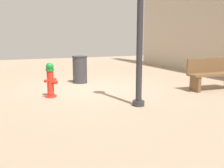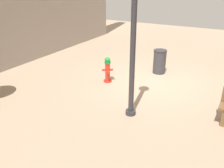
{
  "view_description": "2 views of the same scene",
  "coord_description": "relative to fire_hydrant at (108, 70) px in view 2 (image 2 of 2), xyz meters",
  "views": [
    {
      "loc": [
        2.5,
        7.69,
        1.59
      ],
      "look_at": [
        0.25,
        2.41,
        0.55
      ],
      "focal_mm": 42.02,
      "sensor_mm": 36.0,
      "label": 1
    },
    {
      "loc": [
        -2.81,
        7.86,
        3.47
      ],
      "look_at": [
        0.63,
        1.7,
        0.4
      ],
      "focal_mm": 39.1,
      "sensor_mm": 36.0,
      "label": 2
    }
  ],
  "objects": [
    {
      "name": "ground_plane",
      "position": [
        -1.32,
        -0.78,
        -0.46
      ],
      "size": [
        23.4,
        23.4,
        0.0
      ],
      "primitive_type": "plane",
      "color": "tan"
    },
    {
      "name": "street_lamp",
      "position": [
        -1.72,
        1.69,
        1.86
      ],
      "size": [
        0.36,
        0.36,
        3.72
      ],
      "color": "#2D2D33",
      "rests_on": "ground_plane"
    },
    {
      "name": "trash_bin",
      "position": [
        -1.32,
        -1.79,
        0.0
      ],
      "size": [
        0.51,
        0.51,
        0.93
      ],
      "color": "#38383D",
      "rests_on": "ground_plane"
    },
    {
      "name": "fire_hydrant",
      "position": [
        0.0,
        0.0,
        0.0
      ],
      "size": [
        0.36,
        0.35,
        0.92
      ],
      "color": "red",
      "rests_on": "ground_plane"
    }
  ]
}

